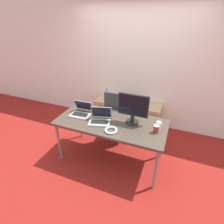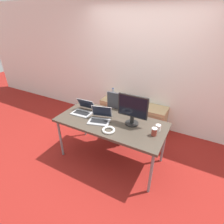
{
  "view_description": "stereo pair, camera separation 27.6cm",
  "coord_description": "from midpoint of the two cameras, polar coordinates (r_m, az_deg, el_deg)",
  "views": [
    {
      "loc": [
        0.9,
        -2.2,
        2.27
      ],
      "look_at": [
        0.0,
        0.04,
        0.93
      ],
      "focal_mm": 28.0,
      "sensor_mm": 36.0,
      "label": 1
    },
    {
      "loc": [
        1.15,
        -2.08,
        2.27
      ],
      "look_at": [
        0.0,
        0.04,
        0.93
      ],
      "focal_mm": 28.0,
      "sensor_mm": 36.0,
      "label": 2
    }
  ],
  "objects": [
    {
      "name": "monitor",
      "position": [
        2.65,
        3.96,
        1.08
      ],
      "size": [
        0.47,
        0.21,
        0.48
      ],
      "color": "black",
      "rests_on": "desk"
    },
    {
      "name": "desk",
      "position": [
        2.83,
        -3.11,
        -3.98
      ],
      "size": [
        1.76,
        0.82,
        0.78
      ],
      "color": "#473D33",
      "rests_on": "ground_plane"
    },
    {
      "name": "cable_coil",
      "position": [
        2.57,
        -3.43,
        -6.05
      ],
      "size": [
        0.19,
        0.19,
        0.03
      ],
      "color": "white",
      "rests_on": "desk"
    },
    {
      "name": "laptop_left",
      "position": [
        2.79,
        -6.73,
        -2.31
      ],
      "size": [
        0.38,
        0.37,
        0.23
      ],
      "color": "#ADADB2",
      "rests_on": "desk"
    },
    {
      "name": "cabinet_left",
      "position": [
        4.18,
        -3.59,
        0.65
      ],
      "size": [
        0.47,
        0.43,
        0.57
      ],
      "color": "tan",
      "rests_on": "ground_plane"
    },
    {
      "name": "wall_back",
      "position": [
        3.82,
        5.78,
        14.22
      ],
      "size": [
        10.0,
        0.05,
        2.6
      ],
      "color": "white",
      "rests_on": "ground_plane"
    },
    {
      "name": "office_chair",
      "position": [
        3.55,
        -0.05,
        -2.78
      ],
      "size": [
        0.56,
        0.57,
        1.07
      ],
      "color": "#232326",
      "rests_on": "ground_plane"
    },
    {
      "name": "ground_plane",
      "position": [
        3.29,
        -2.76,
        -14.69
      ],
      "size": [
        14.0,
        14.0,
        0.0
      ],
      "primitive_type": "plane",
      "color": "maroon"
    },
    {
      "name": "laptop_right",
      "position": [
        3.05,
        -12.58,
        0.02
      ],
      "size": [
        0.35,
        0.33,
        0.22
      ],
      "color": "#ADADB2",
      "rests_on": "desk"
    },
    {
      "name": "cabinet_right",
      "position": [
        3.9,
        10.03,
        -2.0
      ],
      "size": [
        0.47,
        0.43,
        0.57
      ],
      "color": "tan",
      "rests_on": "ground_plane"
    },
    {
      "name": "coffee_cup_white",
      "position": [
        2.69,
        12.23,
        -4.18
      ],
      "size": [
        0.08,
        0.08,
        0.09
      ],
      "color": "white",
      "rests_on": "desk"
    },
    {
      "name": "water_bottle",
      "position": [
        4.0,
        -3.76,
        5.88
      ],
      "size": [
        0.06,
        0.06,
        0.27
      ],
      "color": "silver",
      "rests_on": "cabinet_left"
    },
    {
      "name": "coffee_cup_brown",
      "position": [
        2.57,
        11.25,
        -5.54
      ],
      "size": [
        0.08,
        0.08,
        0.12
      ],
      "color": "maroon",
      "rests_on": "desk"
    }
  ]
}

